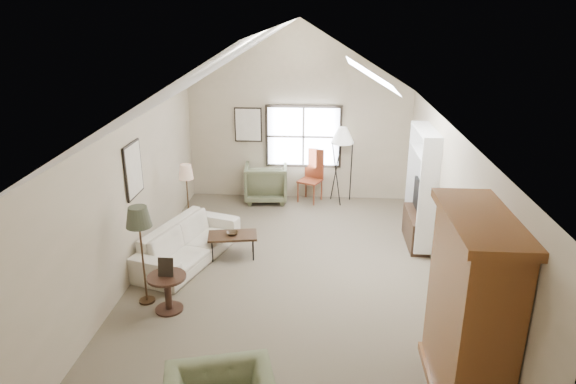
# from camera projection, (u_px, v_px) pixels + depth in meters

# --- Properties ---
(room_shell) EXTENTS (5.01, 8.01, 4.00)m
(room_shell) POSITION_uv_depth(u_px,v_px,m) (286.00, 81.00, 7.24)
(room_shell) COLOR #685B4A
(room_shell) RESTS_ON ground
(window) EXTENTS (1.72, 0.08, 1.42)m
(window) POSITION_uv_depth(u_px,v_px,m) (303.00, 137.00, 11.55)
(window) COLOR black
(window) RESTS_ON room_shell
(skylight) EXTENTS (0.80, 1.20, 0.52)m
(skylight) POSITION_uv_depth(u_px,v_px,m) (373.00, 74.00, 8.00)
(skylight) COLOR white
(skylight) RESTS_ON room_shell
(wall_art) EXTENTS (1.97, 3.71, 0.88)m
(wall_art) POSITION_uv_depth(u_px,v_px,m) (195.00, 146.00, 9.69)
(wall_art) COLOR black
(wall_art) RESTS_ON room_shell
(armoire) EXTENTS (0.60, 1.50, 2.20)m
(armoire) POSITION_uv_depth(u_px,v_px,m) (470.00, 310.00, 5.56)
(armoire) COLOR brown
(armoire) RESTS_ON ground
(tv_alcove) EXTENTS (0.32, 1.30, 2.10)m
(tv_alcove) POSITION_uv_depth(u_px,v_px,m) (421.00, 186.00, 9.29)
(tv_alcove) COLOR white
(tv_alcove) RESTS_ON ground
(media_console) EXTENTS (0.34, 1.18, 0.60)m
(media_console) POSITION_uv_depth(u_px,v_px,m) (416.00, 229.00, 9.58)
(media_console) COLOR #382316
(media_console) RESTS_ON ground
(tv_panel) EXTENTS (0.05, 0.90, 0.55)m
(tv_panel) POSITION_uv_depth(u_px,v_px,m) (419.00, 197.00, 9.37)
(tv_panel) COLOR black
(tv_panel) RESTS_ON media_console
(sofa) EXTENTS (1.53, 2.41, 0.66)m
(sofa) POSITION_uv_depth(u_px,v_px,m) (189.00, 242.00, 8.94)
(sofa) COLOR beige
(sofa) RESTS_ON ground
(armchair_far) EXTENTS (1.01, 1.04, 0.88)m
(armchair_far) POSITION_uv_depth(u_px,v_px,m) (266.00, 182.00, 11.70)
(armchair_far) COLOR #646647
(armchair_far) RESTS_ON ground
(coffee_table) EXTENTS (0.91, 0.60, 0.43)m
(coffee_table) POSITION_uv_depth(u_px,v_px,m) (233.00, 246.00, 9.08)
(coffee_table) COLOR #372816
(coffee_table) RESTS_ON ground
(bowl) EXTENTS (0.23, 0.23, 0.05)m
(bowl) POSITION_uv_depth(u_px,v_px,m) (232.00, 233.00, 8.99)
(bowl) COLOR #312014
(bowl) RESTS_ON coffee_table
(side_table) EXTENTS (0.71, 0.71, 0.56)m
(side_table) POSITION_uv_depth(u_px,v_px,m) (168.00, 293.00, 7.45)
(side_table) COLOR #392117
(side_table) RESTS_ON ground
(side_chair) EXTENTS (0.61, 0.61, 1.19)m
(side_chair) POSITION_uv_depth(u_px,v_px,m) (310.00, 176.00, 11.58)
(side_chair) COLOR maroon
(side_chair) RESTS_ON ground
(tripod_lamp) EXTENTS (0.60, 0.60, 1.77)m
(tripod_lamp) POSITION_uv_depth(u_px,v_px,m) (341.00, 165.00, 11.44)
(tripod_lamp) COLOR white
(tripod_lamp) RESTS_ON ground
(dark_lamp) EXTENTS (0.47, 0.47, 1.57)m
(dark_lamp) POSITION_uv_depth(u_px,v_px,m) (142.00, 255.00, 7.50)
(dark_lamp) COLOR #2C2F21
(dark_lamp) RESTS_ON ground
(tan_lamp) EXTENTS (0.35, 0.35, 1.41)m
(tan_lamp) POSITION_uv_depth(u_px,v_px,m) (188.00, 198.00, 9.96)
(tan_lamp) COLOR tan
(tan_lamp) RESTS_ON ground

